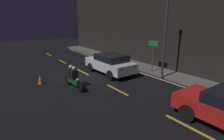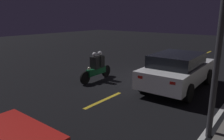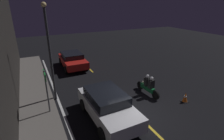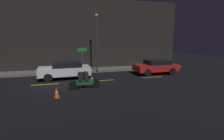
# 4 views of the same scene
# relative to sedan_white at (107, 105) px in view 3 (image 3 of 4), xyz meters

# --- Properties ---
(ground_plane) EXTENTS (56.00, 56.00, 0.00)m
(ground_plane) POSITION_rel_sedan_white_xyz_m (-0.55, -1.55, -0.81)
(ground_plane) COLOR black
(lane_dash_c) EXTENTS (2.00, 0.14, 0.01)m
(lane_dash_c) POSITION_rel_sedan_white_xyz_m (-1.55, -1.55, -0.81)
(lane_dash_c) COLOR gold
(lane_dash_c) RESTS_ON ground
(lane_dash_d) EXTENTS (2.00, 0.14, 0.01)m
(lane_dash_d) POSITION_rel_sedan_white_xyz_m (2.95, -1.55, -0.81)
(lane_dash_d) COLOR gold
(lane_dash_d) RESTS_ON ground
(lane_dash_e) EXTENTS (2.00, 0.14, 0.01)m
(lane_dash_e) POSITION_rel_sedan_white_xyz_m (7.45, -1.55, -0.81)
(lane_dash_e) COLOR gold
(lane_dash_e) RESTS_ON ground
(lane_solid_kerb) EXTENTS (25.20, 0.14, 0.01)m
(lane_solid_kerb) POSITION_rel_sedan_white_xyz_m (-0.55, 2.03, -0.81)
(lane_solid_kerb) COLOR silver
(lane_solid_kerb) RESTS_ON ground
(sedan_white) EXTENTS (4.31, 2.06, 1.50)m
(sedan_white) POSITION_rel_sedan_white_xyz_m (0.00, 0.00, 0.00)
(sedan_white) COLOR silver
(sedan_white) RESTS_ON ground
(taxi_red) EXTENTS (4.10, 2.03, 1.37)m
(taxi_red) POSITION_rel_sedan_white_xyz_m (8.50, -0.32, -0.05)
(taxi_red) COLOR red
(taxi_red) RESTS_ON ground
(motorcycle) EXTENTS (2.16, 0.40, 1.36)m
(motorcycle) POSITION_rel_sedan_white_xyz_m (1.15, -3.48, -0.17)
(motorcycle) COLOR black
(motorcycle) RESTS_ON ground
(traffic_cone_near) EXTENTS (0.39, 0.39, 0.64)m
(traffic_cone_near) POSITION_rel_sedan_white_xyz_m (-0.61, -4.95, -0.50)
(traffic_cone_near) COLOR black
(traffic_cone_near) RESTS_ON ground
(shop_sign) EXTENTS (0.90, 0.08, 2.40)m
(shop_sign) POSITION_rel_sedan_white_xyz_m (1.78, 2.68, 1.01)
(shop_sign) COLOR #4C4C51
(shop_sign) RESTS_ON raised_curb
(street_lamp) EXTENTS (0.28, 0.28, 5.76)m
(street_lamp) POSITION_rel_sedan_white_xyz_m (3.19, 2.13, 2.43)
(street_lamp) COLOR #333338
(street_lamp) RESTS_ON ground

